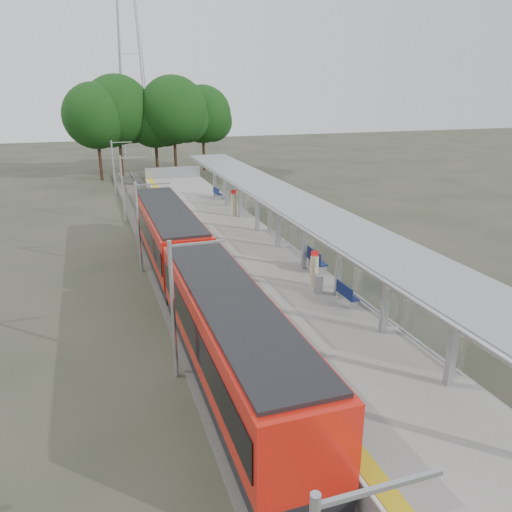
% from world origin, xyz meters
% --- Properties ---
extents(ground, '(200.00, 200.00, 0.00)m').
position_xyz_m(ground, '(0.00, 0.00, 0.00)').
color(ground, '#474438').
rests_on(ground, ground).
extents(trackbed, '(3.00, 70.00, 0.24)m').
position_xyz_m(trackbed, '(-4.50, 20.00, 0.12)').
color(trackbed, '#59544C').
rests_on(trackbed, ground).
extents(platform, '(6.00, 50.00, 1.00)m').
position_xyz_m(platform, '(0.00, 20.00, 0.50)').
color(platform, gray).
rests_on(platform, ground).
extents(tactile_strip, '(0.60, 50.00, 0.02)m').
position_xyz_m(tactile_strip, '(-2.55, 20.00, 1.01)').
color(tactile_strip, gold).
rests_on(tactile_strip, platform).
extents(end_fence, '(6.00, 0.10, 1.20)m').
position_xyz_m(end_fence, '(0.00, 44.95, 1.60)').
color(end_fence, '#9EA0A5').
rests_on(end_fence, platform).
extents(train, '(2.74, 27.60, 3.62)m').
position_xyz_m(train, '(-4.50, 12.59, 2.05)').
color(train, black).
rests_on(train, ground).
extents(canopy, '(3.27, 38.00, 3.66)m').
position_xyz_m(canopy, '(1.61, 16.19, 4.20)').
color(canopy, '#9EA0A5').
rests_on(canopy, platform).
extents(pylon, '(8.00, 4.00, 38.00)m').
position_xyz_m(pylon, '(-1.00, 73.00, 19.00)').
color(pylon, '#9EA0A5').
rests_on(pylon, ground).
extents(tree_cluster, '(20.50, 11.24, 11.96)m').
position_xyz_m(tree_cluster, '(-1.29, 52.84, 7.50)').
color(tree_cluster, '#382316').
rests_on(tree_cluster, ground).
extents(catenary_masts, '(2.08, 48.16, 5.40)m').
position_xyz_m(catenary_masts, '(-6.22, 19.00, 2.91)').
color(catenary_masts, '#9EA0A5').
rests_on(catenary_masts, ground).
extents(bench_near, '(0.46, 1.44, 0.98)m').
position_xyz_m(bench_near, '(1.88, 8.92, 1.51)').
color(bench_near, navy).
rests_on(bench_near, platform).
extents(bench_mid, '(0.53, 1.70, 1.16)m').
position_xyz_m(bench_mid, '(2.47, 13.46, 1.61)').
color(bench_mid, navy).
rests_on(bench_mid, platform).
extents(bench_far, '(0.57, 1.46, 0.97)m').
position_xyz_m(bench_far, '(1.97, 33.08, 1.51)').
color(bench_far, navy).
rests_on(bench_far, platform).
extents(info_pillar_near, '(0.42, 0.42, 1.86)m').
position_xyz_m(info_pillar_near, '(1.41, 11.40, 1.81)').
color(info_pillar_near, beige).
rests_on(info_pillar_near, platform).
extents(info_pillar_far, '(0.45, 0.45, 2.02)m').
position_xyz_m(info_pillar_far, '(1.64, 26.54, 1.87)').
color(info_pillar_far, beige).
rests_on(info_pillar_far, platform).
extents(litter_bin, '(0.58, 0.58, 0.92)m').
position_xyz_m(litter_bin, '(1.24, 10.51, 1.46)').
color(litter_bin, '#9EA0A5').
rests_on(litter_bin, platform).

